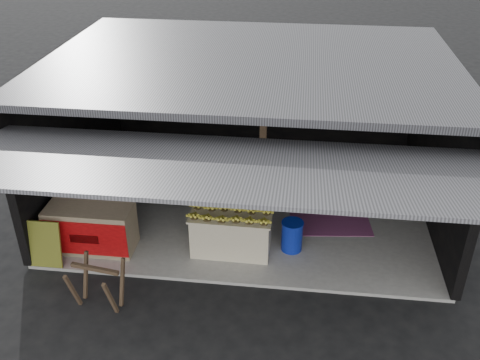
# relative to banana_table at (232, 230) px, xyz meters

# --- Properties ---
(ground) EXTENTS (80.00, 80.00, 0.00)m
(ground) POSITION_rel_banana_table_xyz_m (0.14, -0.92, -0.45)
(ground) COLOR black
(ground) RESTS_ON ground
(concrete_slab) EXTENTS (7.00, 5.00, 0.06)m
(concrete_slab) POSITION_rel_banana_table_xyz_m (0.14, 1.58, -0.42)
(concrete_slab) COLOR gray
(concrete_slab) RESTS_ON ground
(shophouse) EXTENTS (7.40, 7.29, 3.02)m
(shophouse) POSITION_rel_banana_table_xyz_m (0.14, 1.89, 1.65)
(shophouse) COLOR black
(shophouse) RESTS_ON ground
(banana_table) EXTENTS (1.41, 0.88, 0.77)m
(banana_table) POSITION_rel_banana_table_xyz_m (0.00, 0.00, 0.00)
(banana_table) COLOR silver
(banana_table) RESTS_ON concrete_slab
(banana_pile) EXTENTS (1.30, 0.79, 0.15)m
(banana_pile) POSITION_rel_banana_table_xyz_m (-0.00, 0.00, 0.46)
(banana_pile) COLOR yellow
(banana_pile) RESTS_ON banana_table
(white_crate) EXTENTS (0.95, 0.68, 1.01)m
(white_crate) POSITION_rel_banana_table_xyz_m (0.06, 1.03, 0.12)
(white_crate) COLOR white
(white_crate) RESTS_ON concrete_slab
(neighbor_stall) EXTENTS (1.48, 0.68, 1.53)m
(neighbor_stall) POSITION_rel_banana_table_xyz_m (-2.43, -0.26, 0.08)
(neighbor_stall) COLOR #998466
(neighbor_stall) RESTS_ON concrete_slab
(green_signboard) EXTENTS (0.55, 0.19, 0.82)m
(green_signboard) POSITION_rel_banana_table_xyz_m (-3.03, -0.83, 0.03)
(green_signboard) COLOR black
(green_signboard) RESTS_ON concrete_slab
(sawhorse) EXTENTS (0.77, 0.76, 0.76)m
(sawhorse) POSITION_rel_banana_table_xyz_m (-1.83, -1.63, 0.03)
(sawhorse) COLOR #4B3625
(sawhorse) RESTS_ON ground
(water_barrel) EXTENTS (0.37, 0.37, 0.54)m
(water_barrel) POSITION_rel_banana_table_xyz_m (1.04, 0.09, -0.12)
(water_barrel) COLOR #0D2097
(water_barrel) RESTS_ON concrete_slab
(plastic_chair) EXTENTS (0.51, 0.51, 0.84)m
(plastic_chair) POSITION_rel_banana_table_xyz_m (2.42, 1.71, 0.11)
(plastic_chair) COLOR #0A133B
(plastic_chair) RESTS_ON concrete_slab
(magenta_rug) EXTENTS (1.60, 1.15, 0.01)m
(magenta_rug) POSITION_rel_banana_table_xyz_m (1.74, 1.06, -0.38)
(magenta_rug) COLOR #74195D
(magenta_rug) RESTS_ON concrete_slab
(picture_frames) EXTENTS (1.62, 0.04, 0.46)m
(picture_frames) POSITION_rel_banana_table_xyz_m (-0.03, 3.97, 1.48)
(picture_frames) COLOR black
(picture_frames) RESTS_ON shophouse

